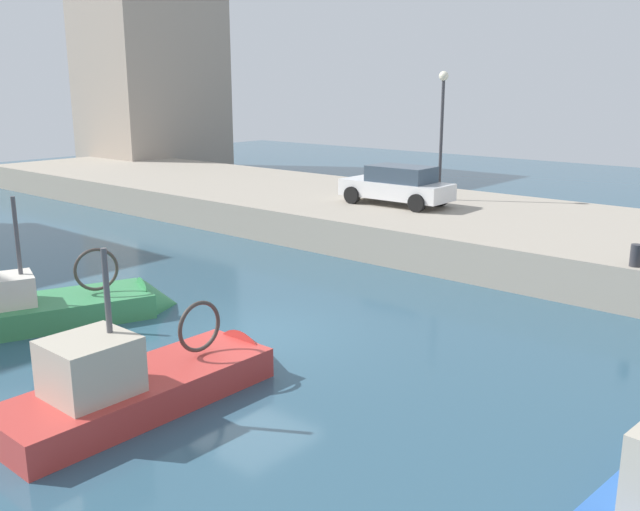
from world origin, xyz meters
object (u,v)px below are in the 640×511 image
object	(u,v)px
mooring_bollard_mid	(636,255)
quay_streetlamp	(442,114)
parked_car_white	(397,185)
fishing_boat_green	(54,319)
fishing_boat_red	(155,393)

from	to	relation	value
mooring_bollard_mid	quay_streetlamp	bearing A→B (deg)	57.88
parked_car_white	quay_streetlamp	xyz separation A→B (m)	(2.07, -0.54, 2.52)
parked_car_white	quay_streetlamp	bearing A→B (deg)	-14.58
fishing_boat_green	mooring_bollard_mid	world-z (taller)	fishing_boat_green
parked_car_white	quay_streetlamp	distance (m)	3.30
fishing_boat_green	mooring_bollard_mid	size ratio (longest dim) A/B	11.56
fishing_boat_red	quay_streetlamp	size ratio (longest dim) A/B	1.20
fishing_boat_green	parked_car_white	bearing A→B (deg)	-3.11
parked_car_white	mooring_bollard_mid	distance (m)	10.20
fishing_boat_red	quay_streetlamp	distance (m)	17.47
fishing_boat_red	parked_car_white	size ratio (longest dim) A/B	1.38
mooring_bollard_mid	quay_streetlamp	world-z (taller)	quay_streetlamp
parked_car_white	mooring_bollard_mid	world-z (taller)	parked_car_white
mooring_bollard_mid	quay_streetlamp	distance (m)	11.04
fishing_boat_green	fishing_boat_red	distance (m)	5.45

